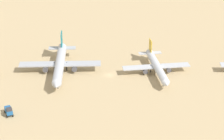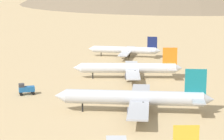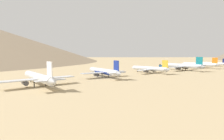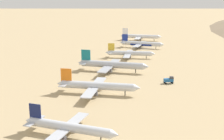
% 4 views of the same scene
% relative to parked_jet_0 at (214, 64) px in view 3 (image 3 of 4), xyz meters
% --- Properties ---
extents(ground_plane, '(1800.00, 1800.00, 0.00)m').
position_rel_parked_jet_0_xyz_m(ground_plane, '(3.91, 115.14, -3.52)').
color(ground_plane, tan).
extents(parked_jet_0, '(36.15, 29.58, 10.46)m').
position_rel_parked_jet_0_xyz_m(parked_jet_0, '(0.00, 0.00, 0.00)').
color(parked_jet_0, silver).
rests_on(parked_jet_0, ground).
extents(parked_jet_1, '(42.62, 34.52, 12.32)m').
position_rel_parked_jet_0_xyz_m(parked_jet_1, '(-0.80, 47.58, 0.63)').
color(parked_jet_1, silver).
rests_on(parked_jet_1, ground).
extents(parked_jet_2, '(46.82, 38.09, 13.50)m').
position_rel_parked_jet_0_xyz_m(parked_jet_2, '(-1.39, 92.76, 1.02)').
color(parked_jet_2, '#B2B7C1').
rests_on(parked_jet_2, ground).
extents(parked_jet_3, '(38.83, 31.48, 11.21)m').
position_rel_parked_jet_0_xyz_m(parked_jet_3, '(4.82, 136.97, 0.25)').
color(parked_jet_3, silver).
rests_on(parked_jet_3, ground).
extents(parked_jet_4, '(41.62, 34.02, 12.03)m').
position_rel_parked_jet_0_xyz_m(parked_jet_4, '(9.85, 183.33, 0.48)').
color(parked_jet_4, silver).
rests_on(parked_jet_4, ground).
extents(parked_jet_5, '(44.19, 35.91, 12.74)m').
position_rel_parked_jet_0_xyz_m(parked_jet_5, '(5.08, 229.37, 0.77)').
color(parked_jet_5, silver).
rests_on(parked_jet_5, ground).
extents(service_truck, '(5.65, 4.01, 3.90)m').
position_rel_parked_jet_0_xyz_m(service_truck, '(34.80, 72.28, -1.44)').
color(service_truck, '#1E5999').
rests_on(service_truck, ground).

